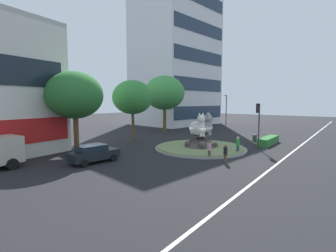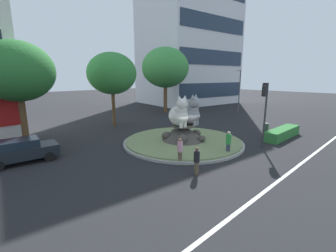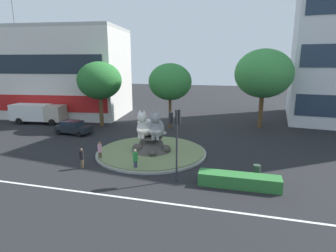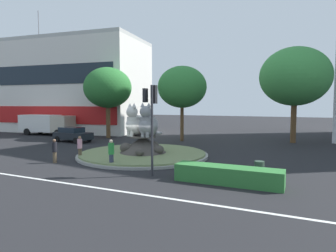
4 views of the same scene
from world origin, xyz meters
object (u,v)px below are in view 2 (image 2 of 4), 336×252
(office_tower, at_px, (188,29))
(broadleaf_tree_behind_island, at_px, (165,68))
(cat_statue_grey, at_px, (189,113))
(streetlight_arm, at_px, (239,89))
(pedestrian_black_shirt, at_px, (197,160))
(pedestrian_pink_shirt, at_px, (180,150))
(second_tree_near_tower, at_px, (112,74))
(sedan_on_far_lane, at_px, (21,150))
(traffic_light_mast, at_px, (265,101))
(litter_bin, at_px, (266,127))
(cat_statue_white, at_px, (179,115))
(pedestrian_green_shirt, at_px, (228,142))
(third_tree_left, at_px, (17,72))

(office_tower, xyz_separation_m, broadleaf_tree_behind_island, (-13.36, -7.36, -8.24))
(cat_statue_grey, relative_size, office_tower, 0.09)
(streetlight_arm, height_order, pedestrian_black_shirt, streetlight_arm)
(pedestrian_pink_shirt, bearing_deg, streetlight_arm, -154.39)
(second_tree_near_tower, xyz_separation_m, pedestrian_black_shirt, (-3.43, -15.12, -5.07))
(streetlight_arm, relative_size, sedan_on_far_lane, 1.48)
(traffic_light_mast, xyz_separation_m, pedestrian_pink_shirt, (-7.22, 2.14, -2.87))
(sedan_on_far_lane, bearing_deg, office_tower, 30.80)
(office_tower, xyz_separation_m, second_tree_near_tower, (-24.65, -10.86, -9.24))
(pedestrian_black_shirt, relative_size, litter_bin, 1.87)
(pedestrian_pink_shirt, bearing_deg, pedestrian_black_shirt, 77.78)
(cat_statue_white, xyz_separation_m, cat_statue_grey, (1.08, -0.13, 0.02))
(traffic_light_mast, height_order, office_tower, office_tower)
(cat_statue_white, height_order, streetlight_arm, streetlight_arm)
(sedan_on_far_lane, bearing_deg, broadleaf_tree_behind_island, 28.61)
(cat_statue_grey, xyz_separation_m, second_tree_near_tower, (-1.33, 10.26, 3.40))
(cat_statue_white, distance_m, streetlight_arm, 18.91)
(streetlight_arm, relative_size, pedestrian_black_shirt, 3.92)
(pedestrian_green_shirt, relative_size, pedestrian_pink_shirt, 1.04)
(cat_statue_grey, xyz_separation_m, office_tower, (23.32, 21.13, 12.64))
(pedestrian_green_shirt, bearing_deg, third_tree_left, -164.71)
(pedestrian_black_shirt, bearing_deg, broadleaf_tree_behind_island, -28.26)
(third_tree_left, xyz_separation_m, streetlight_arm, (27.61, -4.03, -2.18))
(sedan_on_far_lane, bearing_deg, cat_statue_grey, -15.38)
(second_tree_near_tower, distance_m, third_tree_left, 9.23)
(second_tree_near_tower, bearing_deg, pedestrian_black_shirt, -102.79)
(second_tree_near_tower, distance_m, pedestrian_pink_shirt, 14.44)
(pedestrian_black_shirt, height_order, litter_bin, pedestrian_black_shirt)
(cat_statue_grey, distance_m, office_tower, 33.91)
(pedestrian_green_shirt, distance_m, pedestrian_pink_shirt, 3.98)
(cat_statue_grey, height_order, pedestrian_pink_shirt, cat_statue_grey)
(cat_statue_white, height_order, pedestrian_black_shirt, cat_statue_white)
(cat_statue_white, relative_size, litter_bin, 2.98)
(streetlight_arm, distance_m, pedestrian_green_shirt, 20.09)
(office_tower, bearing_deg, pedestrian_pink_shirt, -131.99)
(traffic_light_mast, height_order, second_tree_near_tower, second_tree_near_tower)
(cat_statue_white, height_order, traffic_light_mast, traffic_light_mast)
(streetlight_arm, relative_size, pedestrian_green_shirt, 3.66)
(streetlight_arm, height_order, sedan_on_far_lane, streetlight_arm)
(office_tower, xyz_separation_m, litter_bin, (-14.58, -24.09, -14.75))
(broadleaf_tree_behind_island, distance_m, pedestrian_green_shirt, 21.64)
(office_tower, relative_size, pedestrian_black_shirt, 18.10)
(streetlight_arm, bearing_deg, pedestrian_pink_shirt, 5.50)
(cat_statue_grey, height_order, pedestrian_black_shirt, cat_statue_grey)
(traffic_light_mast, xyz_separation_m, pedestrian_black_shirt, (-7.80, 0.25, -2.90))
(broadleaf_tree_behind_island, xyz_separation_m, streetlight_arm, (7.15, -8.65, -3.10))
(cat_statue_white, relative_size, cat_statue_grey, 0.96)
(pedestrian_green_shirt, xyz_separation_m, litter_bin, (9.16, 1.28, -0.50))
(third_tree_left, height_order, litter_bin, third_tree_left)
(third_tree_left, bearing_deg, traffic_light_mast, -46.50)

